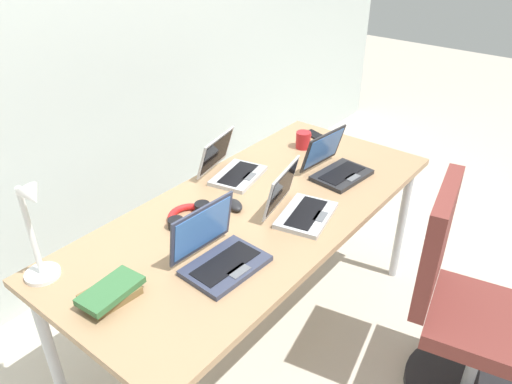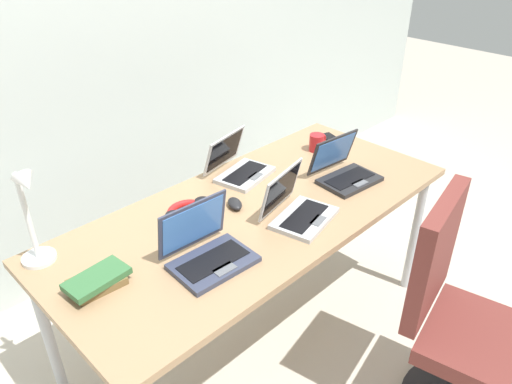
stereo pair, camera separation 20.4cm
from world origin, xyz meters
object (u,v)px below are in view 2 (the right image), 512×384
headphones (188,212)px  office_chair (463,338)px  laptop_near_lamp (344,171)px  coffee_mug (317,142)px  desk_lamp (31,218)px  laptop_by_keyboard (207,251)px  cell_phone (331,138)px  laptop_back_right (239,167)px  laptop_center (297,209)px  book_stack (97,280)px  computer_mouse (235,204)px

headphones → office_chair: size_ratio=0.22×
laptop_near_lamp → coffee_mug: bearing=62.1°
desk_lamp → laptop_by_keyboard: (0.43, -0.40, -0.15)m
cell_phone → coffee_mug: bearing=-152.7°
laptop_back_right → headphones: size_ratio=1.44×
laptop_by_keyboard → laptop_center: bearing=-6.0°
desk_lamp → laptop_by_keyboard: size_ratio=1.34×
desk_lamp → laptop_back_right: (0.95, -0.01, -0.16)m
laptop_by_keyboard → laptop_near_lamp: bearing=0.9°
book_stack → headphones: bearing=14.7°
desk_lamp → laptop_back_right: 0.96m
headphones → laptop_back_right: bearing=15.4°
cell_phone → computer_mouse: bearing=-153.9°
desk_lamp → coffee_mug: desk_lamp is taller
laptop_center → laptop_by_keyboard: bearing=174.0°
computer_mouse → office_chair: bearing=-44.9°
headphones → office_chair: office_chair is taller
laptop_back_right → office_chair: (0.14, -1.12, -0.38)m
headphones → computer_mouse: bearing=-26.9°
cell_phone → office_chair: (-0.49, -1.05, -0.35)m
desk_lamp → laptop_center: desk_lamp is taller
cell_phone → office_chair: 1.21m
headphones → coffee_mug: bearing=0.9°
laptop_center → laptop_near_lamp: (0.40, 0.06, -0.00)m
laptop_back_right → office_chair: 1.19m
laptop_back_right → computer_mouse: (-0.21, -0.20, -0.02)m
laptop_back_right → cell_phone: bearing=-5.7°
laptop_center → laptop_back_right: size_ratio=1.03×
office_chair → laptop_near_lamp: bearing=76.3°
coffee_mug → laptop_by_keyboard: bearing=-163.3°
book_stack → desk_lamp: bearing=107.6°
laptop_near_lamp → book_stack: (-1.19, 0.14, -0.02)m
laptop_near_lamp → computer_mouse: size_ratio=3.04×
laptop_center → laptop_near_lamp: 0.40m
laptop_by_keyboard → laptop_near_lamp: 0.84m
laptop_near_lamp → coffee_mug: 0.32m
laptop_by_keyboard → computer_mouse: 0.37m
cell_phone → headphones: (-1.01, -0.04, 0.01)m
desk_lamp → cell_phone: desk_lamp is taller
office_chair → headphones: bearing=117.2°
desk_lamp → book_stack: (0.08, -0.24, -0.17)m
cell_phone → book_stack: book_stack is taller
laptop_center → coffee_mug: 0.65m
laptop_by_keyboard → laptop_center: (0.44, -0.05, -0.00)m
desk_lamp → computer_mouse: size_ratio=4.17×
laptop_by_keyboard → book_stack: 0.39m
laptop_center → laptop_back_right: bearing=79.3°
office_chair → desk_lamp: bearing=133.9°
headphones → book_stack: size_ratio=0.99×
book_stack → office_chair: office_chair is taller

